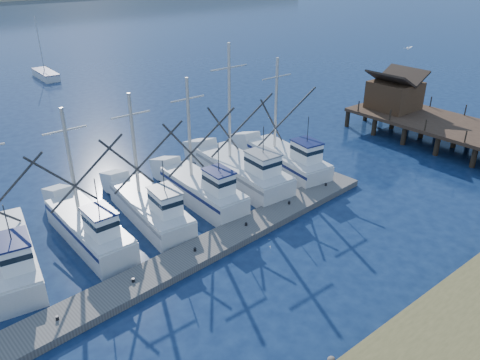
# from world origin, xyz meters

# --- Properties ---
(ground) EXTENTS (500.00, 500.00, 0.00)m
(ground) POSITION_xyz_m (0.00, 0.00, 0.00)
(ground) COLOR #0C1A38
(ground) RESTS_ON ground
(floating_dock) EXTENTS (32.94, 4.65, 0.44)m
(floating_dock) POSITION_xyz_m (-7.77, 5.74, 0.22)
(floating_dock) COLOR #5B5852
(floating_dock) RESTS_ON ground
(timber_pier) EXTENTS (7.00, 20.00, 8.00)m
(timber_pier) POSITION_xyz_m (21.50, 8.46, 2.57)
(timber_pier) COLOR black
(timber_pier) RESTS_ON ground
(trawler_fleet) EXTENTS (32.20, 9.40, 10.10)m
(trawler_fleet) POSITION_xyz_m (-7.37, 11.04, 0.97)
(trawler_fleet) COLOR silver
(trawler_fleet) RESTS_ON ground
(sailboat_near) EXTENTS (2.04, 6.42, 8.10)m
(sailboat_near) POSITION_xyz_m (2.07, 54.12, 0.49)
(sailboat_near) COLOR silver
(sailboat_near) RESTS_ON ground
(flying_gull) EXTENTS (1.04, 0.19, 0.19)m
(flying_gull) POSITION_xyz_m (14.12, 6.78, 9.26)
(flying_gull) COLOR white
(flying_gull) RESTS_ON ground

